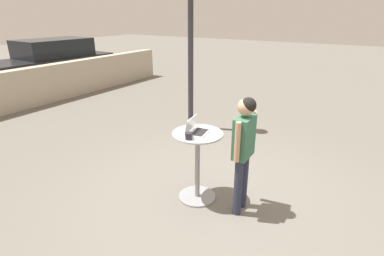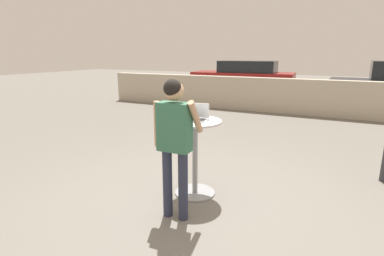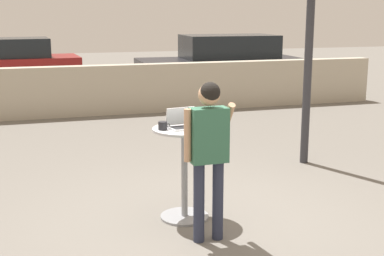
{
  "view_description": "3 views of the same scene",
  "coord_description": "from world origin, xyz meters",
  "px_view_note": "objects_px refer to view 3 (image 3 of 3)",
  "views": [
    {
      "loc": [
        -3.34,
        -1.67,
        2.54
      ],
      "look_at": [
        -0.33,
        0.22,
        1.16
      ],
      "focal_mm": 28.0,
      "sensor_mm": 36.0,
      "label": 1
    },
    {
      "loc": [
        1.47,
        -3.13,
        1.85
      ],
      "look_at": [
        -0.05,
        -0.01,
        0.99
      ],
      "focal_mm": 28.0,
      "sensor_mm": 36.0,
      "label": 2
    },
    {
      "loc": [
        -1.71,
        -5.12,
        2.24
      ],
      "look_at": [
        -0.1,
        0.08,
        1.05
      ],
      "focal_mm": 50.0,
      "sensor_mm": 36.0,
      "label": 3
    }
  ],
  "objects_px": {
    "laptop": "(183,124)",
    "standing_person": "(209,143)",
    "coffee_mug": "(163,126)",
    "cafe_table": "(184,165)",
    "parked_car_further_down": "(223,64)"
  },
  "relations": [
    {
      "from": "cafe_table",
      "to": "parked_car_further_down",
      "type": "height_order",
      "value": "parked_car_further_down"
    },
    {
      "from": "cafe_table",
      "to": "parked_car_further_down",
      "type": "bearing_deg",
      "value": 67.01
    },
    {
      "from": "coffee_mug",
      "to": "standing_person",
      "type": "bearing_deg",
      "value": -64.72
    },
    {
      "from": "coffee_mug",
      "to": "standing_person",
      "type": "xyz_separation_m",
      "value": [
        0.3,
        -0.63,
        -0.06
      ]
    },
    {
      "from": "laptop",
      "to": "standing_person",
      "type": "relative_size",
      "value": 0.23
    },
    {
      "from": "cafe_table",
      "to": "laptop",
      "type": "height_order",
      "value": "laptop"
    },
    {
      "from": "standing_person",
      "to": "parked_car_further_down",
      "type": "bearing_deg",
      "value": 68.76
    },
    {
      "from": "standing_person",
      "to": "parked_car_further_down",
      "type": "height_order",
      "value": "parked_car_further_down"
    },
    {
      "from": "cafe_table",
      "to": "laptop",
      "type": "relative_size",
      "value": 2.79
    },
    {
      "from": "laptop",
      "to": "standing_person",
      "type": "height_order",
      "value": "standing_person"
    },
    {
      "from": "parked_car_further_down",
      "to": "laptop",
      "type": "bearing_deg",
      "value": -113.07
    },
    {
      "from": "laptop",
      "to": "coffee_mug",
      "type": "distance_m",
      "value": 0.24
    },
    {
      "from": "coffee_mug",
      "to": "parked_car_further_down",
      "type": "distance_m",
      "value": 9.44
    },
    {
      "from": "laptop",
      "to": "coffee_mug",
      "type": "height_order",
      "value": "laptop"
    },
    {
      "from": "laptop",
      "to": "parked_car_further_down",
      "type": "height_order",
      "value": "parked_car_further_down"
    }
  ]
}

